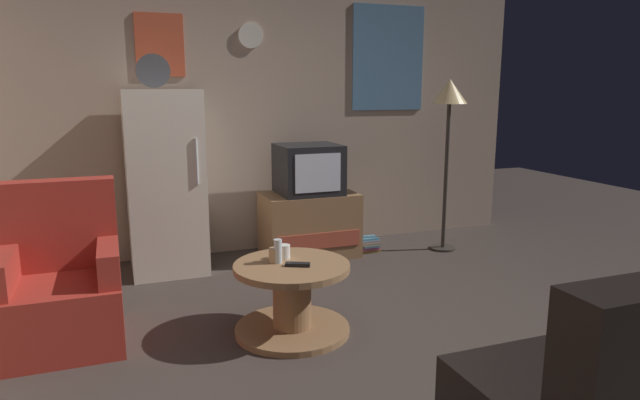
{
  "coord_description": "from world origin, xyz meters",
  "views": [
    {
      "loc": [
        -1.34,
        -2.63,
        1.51
      ],
      "look_at": [
        -0.02,
        0.9,
        0.75
      ],
      "focal_mm": 31.25,
      "sensor_mm": 36.0,
      "label": 1
    }
  ],
  "objects_px": {
    "mug_ceramic_white": "(284,252)",
    "armchair": "(61,288)",
    "coffee_table": "(292,298)",
    "tv_stand": "(309,224)",
    "mug_ceramic_tan": "(275,255)",
    "standing_lamp": "(449,105)",
    "crt_tv": "(308,169)",
    "book_stack": "(368,244)",
    "remote_control": "(298,265)",
    "wine_glass": "(278,251)",
    "fridge": "(165,182)"
  },
  "relations": [
    {
      "from": "armchair",
      "to": "coffee_table",
      "type": "bearing_deg",
      "value": -15.69
    },
    {
      "from": "mug_ceramic_white",
      "to": "armchair",
      "type": "height_order",
      "value": "armchair"
    },
    {
      "from": "mug_ceramic_white",
      "to": "armchair",
      "type": "distance_m",
      "value": 1.35
    },
    {
      "from": "remote_control",
      "to": "book_stack",
      "type": "xyz_separation_m",
      "value": [
        1.19,
        1.5,
        -0.39
      ]
    },
    {
      "from": "crt_tv",
      "to": "armchair",
      "type": "distance_m",
      "value": 2.33
    },
    {
      "from": "fridge",
      "to": "standing_lamp",
      "type": "distance_m",
      "value": 2.6
    },
    {
      "from": "crt_tv",
      "to": "remote_control",
      "type": "distance_m",
      "value": 1.73
    },
    {
      "from": "crt_tv",
      "to": "wine_glass",
      "type": "xyz_separation_m",
      "value": [
        -0.72,
        -1.47,
        -0.27
      ]
    },
    {
      "from": "mug_ceramic_white",
      "to": "book_stack",
      "type": "bearing_deg",
      "value": 47.28
    },
    {
      "from": "fridge",
      "to": "remote_control",
      "type": "distance_m",
      "value": 1.74
    },
    {
      "from": "standing_lamp",
      "to": "mug_ceramic_white",
      "type": "bearing_deg",
      "value": -149.3
    },
    {
      "from": "fridge",
      "to": "standing_lamp",
      "type": "relative_size",
      "value": 1.11
    },
    {
      "from": "armchair",
      "to": "mug_ceramic_tan",
      "type": "bearing_deg",
      "value": -13.81
    },
    {
      "from": "fridge",
      "to": "standing_lamp",
      "type": "bearing_deg",
      "value": -6.38
    },
    {
      "from": "wine_glass",
      "to": "coffee_table",
      "type": "bearing_deg",
      "value": -32.23
    },
    {
      "from": "mug_ceramic_tan",
      "to": "remote_control",
      "type": "bearing_deg",
      "value": -50.34
    },
    {
      "from": "crt_tv",
      "to": "wine_glass",
      "type": "height_order",
      "value": "crt_tv"
    },
    {
      "from": "mug_ceramic_white",
      "to": "book_stack",
      "type": "xyz_separation_m",
      "value": [
        1.22,
        1.32,
        -0.43
      ]
    },
    {
      "from": "tv_stand",
      "to": "standing_lamp",
      "type": "relative_size",
      "value": 0.53
    },
    {
      "from": "book_stack",
      "to": "wine_glass",
      "type": "bearing_deg",
      "value": -132.6
    },
    {
      "from": "standing_lamp",
      "to": "mug_ceramic_tan",
      "type": "relative_size",
      "value": 17.67
    },
    {
      "from": "crt_tv",
      "to": "mug_ceramic_white",
      "type": "relative_size",
      "value": 6.0
    },
    {
      "from": "coffee_table",
      "to": "wine_glass",
      "type": "relative_size",
      "value": 4.8
    },
    {
      "from": "coffee_table",
      "to": "mug_ceramic_tan",
      "type": "height_order",
      "value": "mug_ceramic_tan"
    },
    {
      "from": "fridge",
      "to": "tv_stand",
      "type": "height_order",
      "value": "fridge"
    },
    {
      "from": "tv_stand",
      "to": "remote_control",
      "type": "height_order",
      "value": "tv_stand"
    },
    {
      "from": "crt_tv",
      "to": "standing_lamp",
      "type": "bearing_deg",
      "value": -11.43
    },
    {
      "from": "crt_tv",
      "to": "mug_ceramic_tan",
      "type": "height_order",
      "value": "crt_tv"
    },
    {
      "from": "fridge",
      "to": "armchair",
      "type": "xyz_separation_m",
      "value": [
        -0.73,
        -1.17,
        -0.42
      ]
    },
    {
      "from": "wine_glass",
      "to": "book_stack",
      "type": "relative_size",
      "value": 0.72
    },
    {
      "from": "tv_stand",
      "to": "standing_lamp",
      "type": "bearing_deg",
      "value": -11.53
    },
    {
      "from": "coffee_table",
      "to": "book_stack",
      "type": "distance_m",
      "value": 1.88
    },
    {
      "from": "crt_tv",
      "to": "mug_ceramic_white",
      "type": "distance_m",
      "value": 1.57
    },
    {
      "from": "mug_ceramic_tan",
      "to": "standing_lamp",
      "type": "bearing_deg",
      "value": 30.85
    },
    {
      "from": "tv_stand",
      "to": "remote_control",
      "type": "distance_m",
      "value": 1.71
    },
    {
      "from": "coffee_table",
      "to": "tv_stand",
      "type": "bearing_deg",
      "value": 66.88
    },
    {
      "from": "standing_lamp",
      "to": "remote_control",
      "type": "bearing_deg",
      "value": -145.09
    },
    {
      "from": "mug_ceramic_white",
      "to": "book_stack",
      "type": "distance_m",
      "value": 1.84
    },
    {
      "from": "remote_control",
      "to": "armchair",
      "type": "xyz_separation_m",
      "value": [
        -1.35,
        0.43,
        -0.12
      ]
    },
    {
      "from": "crt_tv",
      "to": "mug_ceramic_tan",
      "type": "distance_m",
      "value": 1.65
    },
    {
      "from": "fridge",
      "to": "tv_stand",
      "type": "distance_m",
      "value": 1.33
    },
    {
      "from": "tv_stand",
      "to": "book_stack",
      "type": "relative_size",
      "value": 4.04
    },
    {
      "from": "tv_stand",
      "to": "mug_ceramic_white",
      "type": "distance_m",
      "value": 1.56
    },
    {
      "from": "mug_ceramic_tan",
      "to": "armchair",
      "type": "height_order",
      "value": "armchair"
    },
    {
      "from": "mug_ceramic_white",
      "to": "mug_ceramic_tan",
      "type": "distance_m",
      "value": 0.09
    },
    {
      "from": "crt_tv",
      "to": "remote_control",
      "type": "bearing_deg",
      "value": -111.56
    },
    {
      "from": "coffee_table",
      "to": "fridge",
      "type": "bearing_deg",
      "value": 111.25
    },
    {
      "from": "tv_stand",
      "to": "wine_glass",
      "type": "xyz_separation_m",
      "value": [
        -0.72,
        -1.47,
        0.24
      ]
    },
    {
      "from": "fridge",
      "to": "standing_lamp",
      "type": "height_order",
      "value": "fridge"
    },
    {
      "from": "mug_ceramic_white",
      "to": "mug_ceramic_tan",
      "type": "bearing_deg",
      "value": -145.47
    }
  ]
}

